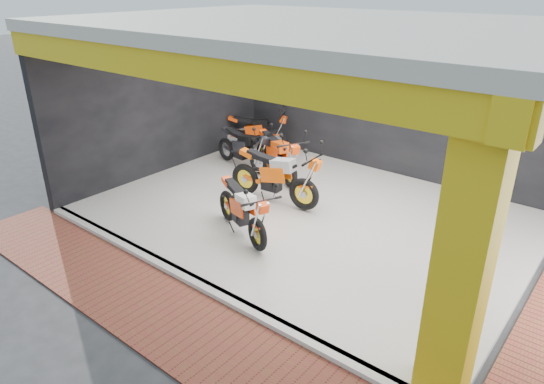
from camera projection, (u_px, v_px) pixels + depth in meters
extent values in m
plane|color=#2D2D30|center=(240.00, 257.00, 8.19)|extent=(80.00, 80.00, 0.00)
cube|color=white|center=(308.00, 214.00, 9.59)|extent=(8.00, 6.00, 0.10)
cube|color=beige|center=(314.00, 25.00, 8.16)|extent=(8.40, 6.40, 0.20)
cube|color=black|center=(388.00, 101.00, 11.11)|extent=(8.20, 0.20, 3.50)
cube|color=black|center=(166.00, 99.00, 11.26)|extent=(0.20, 6.20, 3.50)
cube|color=gold|center=(464.00, 262.00, 4.79)|extent=(0.50, 0.50, 3.50)
cube|color=gold|center=(179.00, 66.00, 6.15)|extent=(8.40, 0.30, 0.40)
cube|color=white|center=(195.00, 282.00, 7.44)|extent=(8.00, 0.20, 0.10)
cube|color=brown|center=(154.00, 308.00, 6.90)|extent=(9.00, 1.40, 0.03)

